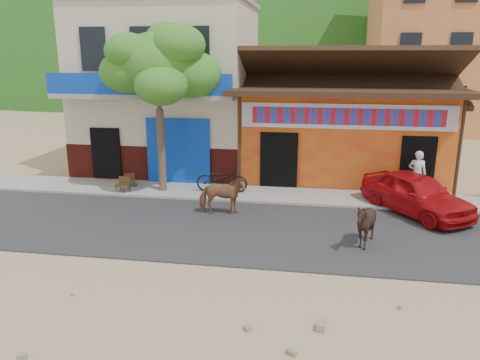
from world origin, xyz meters
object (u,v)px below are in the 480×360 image
object	(u,v)px
cow_dark	(365,224)
pedestrian	(417,174)
cow_tan	(222,196)
cafe_chair_left	(122,179)
red_car	(416,193)
scooter	(222,179)
tree	(160,109)
cafe_chair_right	(130,175)

from	to	relation	value
cow_dark	pedestrian	distance (m)	5.15
cow_tan	cafe_chair_left	world-z (taller)	cow_tan
cow_dark	red_car	distance (m)	3.57
red_car	scooter	bearing A→B (deg)	135.62
cow_tan	tree	bearing A→B (deg)	43.05
scooter	tree	bearing A→B (deg)	90.80
tree	cafe_chair_left	size ratio (longest dim) A/B	6.16
scooter	pedestrian	xyz separation A→B (m)	(6.89, 0.49, 0.34)
cafe_chair_left	pedestrian	bearing A→B (deg)	9.43
cow_tan	scooter	xyz separation A→B (m)	(-0.46, 2.22, -0.06)
cow_dark	pedestrian	world-z (taller)	pedestrian
cow_dark	scooter	size ratio (longest dim) A/B	0.68
red_car	scooter	world-z (taller)	red_car
tree	pedestrian	distance (m)	9.37
pedestrian	cafe_chair_right	world-z (taller)	pedestrian
cafe_chair_left	cafe_chair_right	size ratio (longest dim) A/B	1.15
scooter	cafe_chair_right	world-z (taller)	scooter
cow_tan	red_car	size ratio (longest dim) A/B	0.38
cow_dark	scooter	xyz separation A→B (m)	(-4.71, 4.17, -0.07)
cow_dark	tree	bearing A→B (deg)	-149.26
cow_dark	cafe_chair_left	size ratio (longest dim) A/B	1.32
tree	cafe_chair_left	xyz separation A→B (m)	(-1.40, -0.44, -2.51)
tree	scooter	xyz separation A→B (m)	(2.21, 0.12, -2.51)
cow_tan	cafe_chair_left	bearing A→B (deg)	59.00
tree	red_car	xyz separation A→B (m)	(8.79, -1.00, -2.41)
tree	cafe_chair_left	distance (m)	2.91
cow_tan	cow_dark	bearing A→B (deg)	-123.45
cow_tan	pedestrian	size ratio (longest dim) A/B	0.89
cow_tan	red_car	distance (m)	6.21
tree	cow_dark	bearing A→B (deg)	-30.31
tree	red_car	distance (m)	9.17
scooter	red_car	bearing A→B (deg)	-101.97
tree	scooter	distance (m)	3.35
pedestrian	red_car	bearing A→B (deg)	90.80
tree	pedestrian	bearing A→B (deg)	3.83
cafe_chair_right	scooter	bearing A→B (deg)	-40.11
tree	cow_tan	xyz separation A→B (m)	(2.67, -2.10, -2.45)
cafe_chair_right	cafe_chair_left	bearing A→B (deg)	-126.72
red_car	cafe_chair_right	xyz separation A→B (m)	(-10.19, 1.33, -0.16)
cow_dark	pedestrian	size ratio (longest dim) A/B	0.77
cow_tan	scooter	distance (m)	2.27
tree	cow_tan	distance (m)	4.19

